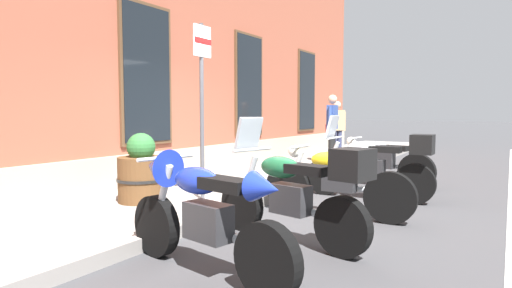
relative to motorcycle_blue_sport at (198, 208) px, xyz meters
name	(u,v)px	position (x,y,z in m)	size (l,w,h in m)	color
ground_plane	(266,206)	(2.62, 0.81, -0.58)	(140.00, 140.00, 0.00)	#38383A
sidewalk	(202,193)	(2.62, 2.06, -0.51)	(26.62, 2.50, 0.15)	gray
motorcycle_blue_sport	(198,208)	(0.00, 0.00, 0.00)	(0.70, 2.04, 1.07)	black
motorcycle_green_touring	(295,192)	(1.17, -0.38, -0.01)	(0.81, 2.00, 1.37)	black
motorcycle_yellow_naked	(335,181)	(2.56, -0.30, -0.10)	(0.62, 2.12, 0.96)	black
motorcycle_silver_touring	(375,165)	(3.94, -0.46, -0.01)	(0.62, 2.11, 1.37)	black
motorcycle_grey_naked	(379,162)	(5.28, -0.17, -0.11)	(0.62, 2.08, 0.93)	black
pedestrian_blue_top	(332,124)	(7.27, 1.55, 0.54)	(0.59, 0.25, 1.72)	black
pedestrian_tan_coat	(337,127)	(8.13, 1.75, 0.45)	(0.61, 0.40, 1.58)	#2D3351
parking_sign	(202,87)	(1.92, 1.47, 1.20)	(0.36, 0.07, 2.53)	#4C4C51
barrel_planter	(142,174)	(1.38, 2.15, -0.03)	(0.69, 0.69, 0.98)	brown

